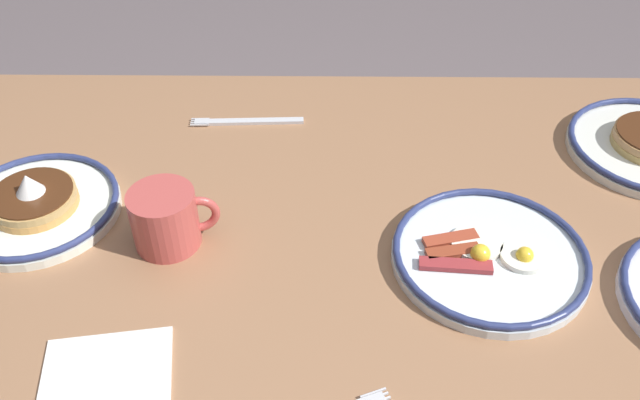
{
  "coord_description": "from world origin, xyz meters",
  "views": [
    {
      "loc": [
        0.01,
        0.71,
        1.41
      ],
      "look_at": [
        0.01,
        -0.03,
        0.77
      ],
      "focal_mm": 37.77,
      "sensor_mm": 36.0,
      "label": 1
    }
  ],
  "objects_px": {
    "plate_near_main": "(36,205)",
    "paper_napkin": "(106,382)",
    "coffee_mug": "(166,218)",
    "fork_near": "(246,122)",
    "plate_far_companion": "(489,255)"
  },
  "relations": [
    {
      "from": "coffee_mug",
      "to": "paper_napkin",
      "type": "bearing_deg",
      "value": 82.04
    },
    {
      "from": "paper_napkin",
      "to": "plate_far_companion",
      "type": "bearing_deg",
      "value": -157.3
    },
    {
      "from": "paper_napkin",
      "to": "coffee_mug",
      "type": "bearing_deg",
      "value": -97.96
    },
    {
      "from": "plate_far_companion",
      "to": "coffee_mug",
      "type": "xyz_separation_m",
      "value": [
        0.45,
        -0.04,
        0.03
      ]
    },
    {
      "from": "fork_near",
      "to": "coffee_mug",
      "type": "bearing_deg",
      "value": 74.95
    },
    {
      "from": "plate_far_companion",
      "to": "paper_napkin",
      "type": "distance_m",
      "value": 0.52
    },
    {
      "from": "plate_near_main",
      "to": "paper_napkin",
      "type": "xyz_separation_m",
      "value": [
        -0.18,
        0.29,
        -0.01
      ]
    },
    {
      "from": "plate_near_main",
      "to": "coffee_mug",
      "type": "bearing_deg",
      "value": 164.5
    },
    {
      "from": "plate_near_main",
      "to": "paper_napkin",
      "type": "bearing_deg",
      "value": 120.81
    },
    {
      "from": "plate_far_companion",
      "to": "coffee_mug",
      "type": "distance_m",
      "value": 0.45
    },
    {
      "from": "plate_near_main",
      "to": "plate_far_companion",
      "type": "relative_size",
      "value": 0.91
    },
    {
      "from": "coffee_mug",
      "to": "paper_napkin",
      "type": "relative_size",
      "value": 0.82
    },
    {
      "from": "paper_napkin",
      "to": "fork_near",
      "type": "distance_m",
      "value": 0.55
    },
    {
      "from": "coffee_mug",
      "to": "fork_near",
      "type": "xyz_separation_m",
      "value": [
        -0.08,
        -0.3,
        -0.04
      ]
    },
    {
      "from": "plate_far_companion",
      "to": "paper_napkin",
      "type": "bearing_deg",
      "value": 22.7
    }
  ]
}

